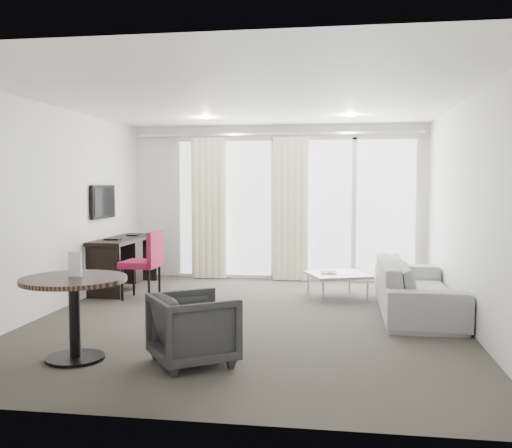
# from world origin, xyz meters

# --- Properties ---
(floor) EXTENTS (5.00, 6.00, 0.00)m
(floor) POSITION_xyz_m (0.00, 0.00, 0.00)
(floor) COLOR #3F3931
(floor) RESTS_ON ground
(ceiling) EXTENTS (5.00, 6.00, 0.00)m
(ceiling) POSITION_xyz_m (0.00, 0.00, 2.60)
(ceiling) COLOR white
(ceiling) RESTS_ON ground
(wall_left) EXTENTS (0.00, 6.00, 2.60)m
(wall_left) POSITION_xyz_m (-2.50, 0.00, 1.30)
(wall_left) COLOR silver
(wall_left) RESTS_ON ground
(wall_right) EXTENTS (0.00, 6.00, 2.60)m
(wall_right) POSITION_xyz_m (2.50, 0.00, 1.30)
(wall_right) COLOR silver
(wall_right) RESTS_ON ground
(wall_front) EXTENTS (5.00, 0.00, 2.60)m
(wall_front) POSITION_xyz_m (0.00, -3.00, 1.30)
(wall_front) COLOR silver
(wall_front) RESTS_ON ground
(window_panel) EXTENTS (4.00, 0.02, 2.38)m
(window_panel) POSITION_xyz_m (0.30, 2.98, 1.20)
(window_panel) COLOR white
(window_panel) RESTS_ON ground
(window_frame) EXTENTS (4.10, 0.06, 2.44)m
(window_frame) POSITION_xyz_m (0.30, 2.97, 1.20)
(window_frame) COLOR white
(window_frame) RESTS_ON ground
(curtain_left) EXTENTS (0.60, 0.20, 2.38)m
(curtain_left) POSITION_xyz_m (-1.15, 2.82, 1.20)
(curtain_left) COLOR #F7EEC7
(curtain_left) RESTS_ON ground
(curtain_right) EXTENTS (0.60, 0.20, 2.38)m
(curtain_right) POSITION_xyz_m (0.25, 2.82, 1.20)
(curtain_right) COLOR #F7EEC7
(curtain_right) RESTS_ON ground
(curtain_track) EXTENTS (4.80, 0.04, 0.04)m
(curtain_track) POSITION_xyz_m (0.00, 2.82, 2.45)
(curtain_track) COLOR #B2B2B7
(curtain_track) RESTS_ON ceiling
(downlight_a) EXTENTS (0.12, 0.12, 0.02)m
(downlight_a) POSITION_xyz_m (-0.90, 1.60, 2.59)
(downlight_a) COLOR #FFE0B2
(downlight_a) RESTS_ON ceiling
(downlight_b) EXTENTS (0.12, 0.12, 0.02)m
(downlight_b) POSITION_xyz_m (1.20, 1.60, 2.59)
(downlight_b) COLOR #FFE0B2
(downlight_b) RESTS_ON ceiling
(desk) EXTENTS (0.53, 1.68, 0.79)m
(desk) POSITION_xyz_m (-2.22, 1.66, 0.39)
(desk) COLOR black
(desk) RESTS_ON floor
(tv) EXTENTS (0.05, 0.80, 0.50)m
(tv) POSITION_xyz_m (-2.46, 1.45, 1.35)
(tv) COLOR black
(tv) RESTS_ON wall_left
(desk_chair) EXTENTS (0.55, 0.52, 0.96)m
(desk_chair) POSITION_xyz_m (-1.70, 0.96, 0.48)
(desk_chair) COLOR maroon
(desk_chair) RESTS_ON floor
(round_table) EXTENTS (1.18, 1.18, 0.77)m
(round_table) POSITION_xyz_m (-1.32, -1.82, 0.38)
(round_table) COLOR black
(round_table) RESTS_ON floor
(menu_card) EXTENTS (0.13, 0.03, 0.23)m
(menu_card) POSITION_xyz_m (-1.32, -1.79, 0.72)
(menu_card) COLOR white
(menu_card) RESTS_ON round_table
(tub_armchair) EXTENTS (0.96, 0.96, 0.64)m
(tub_armchair) POSITION_xyz_m (-0.21, -1.77, 0.32)
(tub_armchair) COLOR #2A2A2B
(tub_armchair) RESTS_ON floor
(coffee_table) EXTENTS (1.02, 1.02, 0.35)m
(coffee_table) POSITION_xyz_m (1.04, 1.43, 0.18)
(coffee_table) COLOR gray
(coffee_table) RESTS_ON floor
(remote) EXTENTS (0.08, 0.15, 0.02)m
(remote) POSITION_xyz_m (0.93, 1.43, 0.36)
(remote) COLOR black
(remote) RESTS_ON coffee_table
(magazine) EXTENTS (0.23, 0.28, 0.02)m
(magazine) POSITION_xyz_m (0.92, 1.45, 0.36)
(magazine) COLOR gray
(magazine) RESTS_ON coffee_table
(sofa) EXTENTS (0.89, 2.28, 0.67)m
(sofa) POSITION_xyz_m (2.03, 0.60, 0.33)
(sofa) COLOR gray
(sofa) RESTS_ON floor
(terrace_slab) EXTENTS (5.60, 3.00, 0.12)m
(terrace_slab) POSITION_xyz_m (0.30, 4.50, -0.06)
(terrace_slab) COLOR #4D4D50
(terrace_slab) RESTS_ON ground
(rattan_chair_a) EXTENTS (0.67, 0.67, 0.87)m
(rattan_chair_a) POSITION_xyz_m (1.08, 4.50, 0.43)
(rattan_chair_a) COLOR #4C341E
(rattan_chair_a) RESTS_ON terrace_slab
(rattan_chair_b) EXTENTS (0.70, 0.70, 0.83)m
(rattan_chair_b) POSITION_xyz_m (1.86, 5.15, 0.42)
(rattan_chair_b) COLOR #4C341E
(rattan_chair_b) RESTS_ON terrace_slab
(rattan_table) EXTENTS (0.71, 0.71, 0.54)m
(rattan_table) POSITION_xyz_m (1.36, 3.65, 0.27)
(rattan_table) COLOR #4C341E
(rattan_table) RESTS_ON terrace_slab
(balustrade) EXTENTS (5.50, 0.06, 1.05)m
(balustrade) POSITION_xyz_m (0.30, 5.95, 0.50)
(balustrade) COLOR #B2B2B7
(balustrade) RESTS_ON terrace_slab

